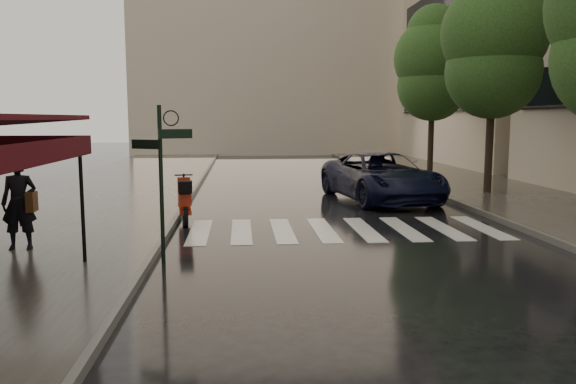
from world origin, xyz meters
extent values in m
plane|color=black|center=(0.00, 0.00, 0.00)|extent=(120.00, 120.00, 0.00)
cube|color=#38332D|center=(-4.50, 12.00, 0.06)|extent=(6.00, 60.00, 0.12)
cube|color=#38332D|center=(10.25, 12.00, 0.06)|extent=(5.50, 60.00, 0.12)
cube|color=#595651|center=(-1.45, 12.00, 0.07)|extent=(0.12, 60.00, 0.16)
cube|color=#595651|center=(7.45, 12.00, 0.07)|extent=(0.12, 60.00, 0.16)
cube|color=silver|center=(-0.70, 6.00, 0.01)|extent=(0.50, 3.20, 0.01)
cube|color=silver|center=(0.35, 6.00, 0.01)|extent=(0.50, 3.20, 0.01)
cube|color=silver|center=(1.40, 6.00, 0.01)|extent=(0.50, 3.20, 0.01)
cube|color=silver|center=(2.45, 6.00, 0.01)|extent=(0.50, 3.20, 0.01)
cube|color=silver|center=(3.50, 6.00, 0.01)|extent=(0.50, 3.20, 0.01)
cube|color=silver|center=(4.55, 6.00, 0.01)|extent=(0.50, 3.20, 0.01)
cube|color=silver|center=(5.60, 6.00, 0.01)|extent=(0.50, 3.20, 0.01)
cube|color=silver|center=(6.65, 6.00, 0.01)|extent=(0.50, 3.20, 0.01)
cube|color=#4A0A0C|center=(-2.52, -0.50, 2.35)|extent=(0.04, 7.00, 0.35)
cylinder|color=black|center=(-2.65, 2.75, 1.29)|extent=(0.07, 0.07, 2.35)
cylinder|color=black|center=(-1.20, 3.00, 1.55)|extent=(0.08, 0.08, 3.10)
cube|color=black|center=(-0.90, 3.00, 2.55)|extent=(0.62, 0.26, 0.18)
cube|color=black|center=(-1.48, 3.00, 2.35)|extent=(0.56, 0.29, 0.18)
cube|color=#C1AF93|center=(16.50, 26.00, 9.25)|extent=(8.00, 16.00, 18.50)
cube|color=#C1AF93|center=(3.00, 38.00, 10.00)|extent=(22.00, 6.00, 20.00)
cylinder|color=black|center=(9.50, 12.00, 2.36)|extent=(0.28, 0.28, 4.48)
sphere|color=#153914|center=(9.50, 12.00, 4.52)|extent=(3.40, 3.40, 3.40)
sphere|color=#153914|center=(9.50, 12.00, 5.88)|extent=(3.80, 3.80, 3.80)
cylinder|color=black|center=(9.70, 19.00, 2.30)|extent=(0.28, 0.28, 4.37)
sphere|color=#153914|center=(9.70, 19.00, 4.41)|extent=(3.40, 3.40, 3.40)
sphere|color=#153914|center=(9.70, 19.00, 5.74)|extent=(3.80, 3.80, 3.80)
sphere|color=#153914|center=(9.70, 19.00, 6.98)|extent=(2.60, 2.60, 2.60)
imported|color=black|center=(-4.26, 3.94, 1.09)|extent=(0.73, 0.51, 1.94)
imported|color=black|center=(-4.26, 3.94, 2.20)|extent=(1.22, 1.24, 1.05)
cube|color=#4D2E14|center=(-4.01, 3.95, 1.12)|extent=(0.18, 0.37, 0.41)
cylinder|color=black|center=(-1.11, 6.72, 0.27)|extent=(0.18, 0.54, 0.53)
cylinder|color=black|center=(-1.28, 8.10, 0.27)|extent=(0.18, 0.54, 0.53)
cube|color=maroon|center=(-1.20, 7.44, 0.36)|extent=(0.49, 1.47, 0.11)
cube|color=maroon|center=(-1.16, 7.16, 0.69)|extent=(0.41, 0.65, 0.31)
cube|color=maroon|center=(-1.26, 7.94, 0.78)|extent=(0.37, 0.18, 0.83)
cylinder|color=black|center=(-1.28, 8.05, 1.25)|extent=(0.51, 0.10, 0.04)
cube|color=black|center=(-1.11, 6.75, 1.06)|extent=(0.40, 0.38, 0.31)
imported|color=black|center=(5.21, 11.02, 0.84)|extent=(3.69, 6.38, 1.67)
camera|label=1|loc=(0.35, -8.03, 2.85)|focal=35.00mm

